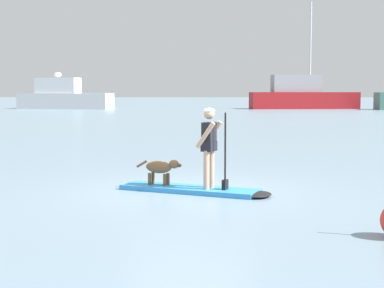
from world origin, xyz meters
TOP-DOWN VIEW (x-y plane):
  - ground_plane at (0.00, 0.00)m, footprint 400.00×400.00m
  - paddleboard at (0.21, -0.08)m, footprint 3.23×1.83m
  - person_paddler at (0.42, -0.16)m, footprint 0.68×0.59m
  - dog at (-0.61, 0.24)m, footprint 1.01×0.46m
  - moored_boat_center at (-18.24, 57.41)m, footprint 11.57×4.87m
  - moored_boat_outer at (9.95, 59.48)m, footprint 13.08×4.63m

SIDE VIEW (x-z plane):
  - ground_plane at x=0.00m, z-range 0.00..0.00m
  - paddleboard at x=0.21m, z-range 0.00..0.10m
  - dog at x=-0.61m, z-range 0.19..0.74m
  - person_paddler at x=0.42m, z-range 0.22..1.85m
  - moored_boat_center at x=-18.24m, z-range -0.76..3.56m
  - moored_boat_outer at x=9.95m, z-range -4.73..7.80m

